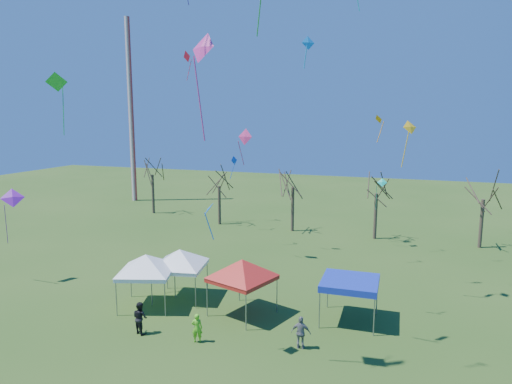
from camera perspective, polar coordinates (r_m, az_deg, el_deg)
ground at (r=25.58m, az=-4.54°, el=-18.18°), size 140.00×140.00×0.00m
radio_mast at (r=66.16m, az=-15.36°, el=9.70°), size 0.70×0.70×25.00m
tree_0 at (r=56.96m, az=-12.89°, el=3.83°), size 3.83×3.83×8.44m
tree_1 at (r=49.93m, az=-4.65°, el=2.46°), size 3.42×3.42×7.54m
tree_2 at (r=46.88m, az=4.66°, el=2.62°), size 3.71×3.71×8.18m
tree_3 at (r=45.24m, az=14.91°, el=1.81°), size 3.59×3.59×7.91m
tree_4 at (r=45.50m, az=26.68°, el=1.14°), size 3.58×3.58×7.89m
tent_white_west at (r=29.40m, az=-13.62°, el=-8.03°), size 4.23×4.23×3.91m
tent_white_mid at (r=30.28m, az=-9.52°, el=-7.50°), size 4.27×4.27×3.83m
tent_red at (r=27.43m, az=-1.74°, el=-8.87°), size 4.29×4.29×4.00m
tent_blue at (r=27.45m, az=11.66°, el=-11.08°), size 3.28×3.28×2.52m
person_dark at (r=26.79m, az=-14.29°, el=-14.98°), size 1.06×0.95×1.80m
person_grey at (r=24.63m, az=5.64°, el=-17.09°), size 1.03×0.47×1.73m
person_green at (r=25.36m, az=-7.38°, el=-16.49°), size 0.67×0.54×1.58m
kite_14 at (r=36.38m, az=-28.16°, el=-0.64°), size 1.87×1.90×4.03m
kite_19 at (r=40.19m, az=15.12°, el=8.74°), size 0.94×0.99×2.36m
kite_11 at (r=36.81m, az=-1.42°, el=6.89°), size 1.39×0.85×3.02m
kite_1 at (r=21.91m, az=-6.01°, el=-2.26°), size 0.74×0.96×1.92m
kite_2 at (r=51.39m, az=-8.59°, el=16.38°), size 1.33×1.02×3.18m
kite_5 at (r=20.18m, az=-6.77°, el=17.38°), size 1.56×1.22×4.60m
kite_13 at (r=47.02m, az=-2.73°, el=3.92°), size 0.70×0.95×2.38m
kite_22 at (r=42.39m, az=15.44°, el=1.04°), size 0.95×0.95×2.99m
kite_17 at (r=29.90m, az=18.67°, el=7.58°), size 1.10×1.03×2.96m
kite_25 at (r=25.92m, az=6.54°, el=17.97°), size 0.72×0.65×1.73m
kite_8 at (r=31.60m, az=-23.65°, el=12.46°), size 1.52×1.32×3.92m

